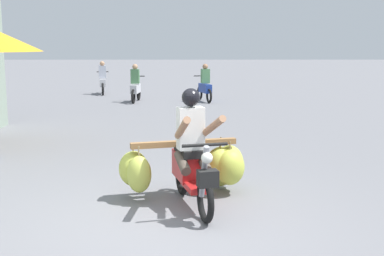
{
  "coord_description": "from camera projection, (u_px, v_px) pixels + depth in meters",
  "views": [
    {
      "loc": [
        0.32,
        -5.68,
        2.16
      ],
      "look_at": [
        0.36,
        1.75,
        0.9
      ],
      "focal_mm": 47.11,
      "sensor_mm": 36.0,
      "label": 1
    }
  ],
  "objects": [
    {
      "name": "motorbike_distant_far_ahead",
      "position": [
        136.0,
        87.0,
        18.44
      ],
      "size": [
        0.5,
        1.62,
        1.4
      ],
      "color": "black",
      "rests_on": "ground"
    },
    {
      "name": "motorbike_distant_ahead_right",
      "position": [
        103.0,
        81.0,
        21.27
      ],
      "size": [
        0.53,
        1.61,
        1.4
      ],
      "color": "black",
      "rests_on": "ground"
    },
    {
      "name": "motorbike_distant_ahead_left",
      "position": [
        205.0,
        86.0,
        18.61
      ],
      "size": [
        0.66,
        1.57,
        1.4
      ],
      "color": "black",
      "rests_on": "ground"
    },
    {
      "name": "motorbike_main_loaded",
      "position": [
        199.0,
        164.0,
        7.03
      ],
      "size": [
        1.86,
        2.02,
        1.58
      ],
      "color": "black",
      "rests_on": "ground"
    },
    {
      "name": "ground_plane",
      "position": [
        162.0,
        228.0,
        5.96
      ],
      "size": [
        120.0,
        120.0,
        0.0
      ],
      "primitive_type": "plane",
      "color": "slate"
    }
  ]
}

